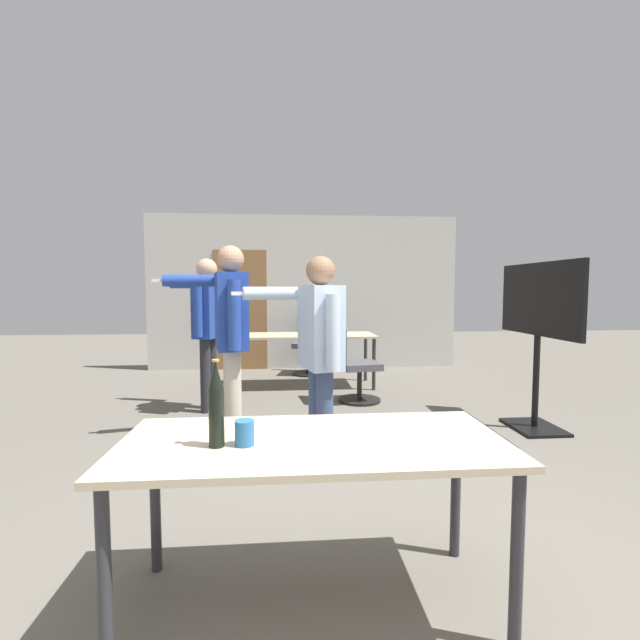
# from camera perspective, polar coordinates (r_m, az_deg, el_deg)

# --- Properties ---
(back_wall) EXTENTS (5.35, 0.12, 2.65)m
(back_wall) POSITION_cam_1_polar(r_m,az_deg,el_deg) (7.47, -2.35, 3.62)
(back_wall) COLOR beige
(back_wall) RESTS_ON ground_plane
(conference_table_near) EXTENTS (1.63, 0.71, 0.74)m
(conference_table_near) POSITION_cam_1_polar(r_m,az_deg,el_deg) (1.92, -0.89, -17.78)
(conference_table_near) COLOR #C6B793
(conference_table_near) RESTS_ON ground_plane
(conference_table_far) EXTENTS (2.03, 0.73, 0.74)m
(conference_table_far) POSITION_cam_1_polar(r_m,az_deg,el_deg) (6.06, -2.25, -2.56)
(conference_table_far) COLOR #C6B793
(conference_table_far) RESTS_ON ground_plane
(tv_screen) EXTENTS (0.44, 1.30, 1.64)m
(tv_screen) POSITION_cam_1_polar(r_m,az_deg,el_deg) (4.67, 27.09, -0.34)
(tv_screen) COLOR black
(tv_screen) RESTS_ON ground_plane
(person_far_watching) EXTENTS (0.84, 0.61, 1.63)m
(person_far_watching) POSITION_cam_1_polar(r_m,az_deg,el_deg) (3.22, -0.16, -3.04)
(person_far_watching) COLOR #3D4C75
(person_far_watching) RESTS_ON ground_plane
(person_near_casual) EXTENTS (0.89, 0.67, 1.76)m
(person_near_casual) POSITION_cam_1_polar(r_m,az_deg,el_deg) (3.85, -11.95, -0.74)
(person_near_casual) COLOR beige
(person_near_casual) RESTS_ON ground_plane
(person_center_tall) EXTENTS (0.74, 0.69, 1.72)m
(person_center_tall) POSITION_cam_1_polar(r_m,az_deg,el_deg) (4.98, -14.91, 0.25)
(person_center_tall) COLOR #28282D
(person_center_tall) RESTS_ON ground_plane
(office_chair_near_pushed) EXTENTS (0.58, 0.52, 0.91)m
(office_chair_near_pushed) POSITION_cam_1_polar(r_m,az_deg,el_deg) (5.28, 4.51, -6.38)
(office_chair_near_pushed) COLOR black
(office_chair_near_pushed) RESTS_ON ground_plane
(office_chair_far_left) EXTENTS (0.55, 0.60, 0.94)m
(office_chair_far_left) POSITION_cam_1_polar(r_m,az_deg,el_deg) (7.01, -1.49, -3.55)
(office_chair_far_left) COLOR black
(office_chair_far_left) RESTS_ON ground_plane
(beer_bottle) EXTENTS (0.06, 0.06, 0.36)m
(beer_bottle) POSITION_cam_1_polar(r_m,az_deg,el_deg) (1.81, -13.67, -11.05)
(beer_bottle) COLOR black
(beer_bottle) RESTS_ON conference_table_near
(drink_cup) EXTENTS (0.08, 0.08, 0.10)m
(drink_cup) POSITION_cam_1_polar(r_m,az_deg,el_deg) (1.83, -10.03, -14.59)
(drink_cup) COLOR #2866A3
(drink_cup) RESTS_ON conference_table_near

